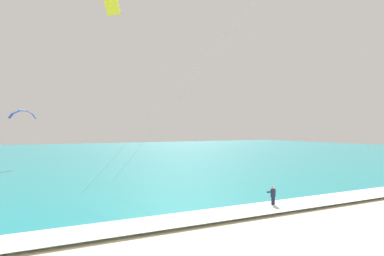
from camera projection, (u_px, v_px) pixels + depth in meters
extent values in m
cube|color=teal|center=(92.00, 155.00, 78.09)|extent=(200.00, 120.00, 0.20)
cube|color=white|center=(278.00, 206.00, 26.28)|extent=(200.00, 3.19, 0.04)
ellipsoid|color=#239EC6|center=(273.00, 208.00, 26.62)|extent=(0.67, 1.45, 0.05)
cube|color=black|center=(271.00, 206.00, 26.83)|extent=(0.17, 0.09, 0.04)
cube|color=black|center=(275.00, 208.00, 26.40)|extent=(0.17, 0.09, 0.04)
cylinder|color=#191E38|center=(272.00, 203.00, 26.56)|extent=(0.14, 0.14, 0.84)
cylinder|color=#191E38|center=(274.00, 202.00, 26.68)|extent=(0.14, 0.14, 0.84)
cube|color=#191E38|center=(273.00, 193.00, 26.62)|extent=(0.37, 0.25, 0.60)
sphere|color=tan|center=(273.00, 187.00, 26.62)|extent=(0.22, 0.22, 0.22)
cylinder|color=#191E38|center=(270.00, 192.00, 26.63)|extent=(0.17, 0.51, 0.22)
cylinder|color=#191E38|center=(273.00, 192.00, 26.86)|extent=(0.17, 0.51, 0.22)
cylinder|color=black|center=(269.00, 191.00, 26.92)|extent=(0.55, 0.13, 0.04)
cube|color=#3F3F42|center=(272.00, 195.00, 26.71)|extent=(0.13, 0.10, 0.10)
cube|color=yellow|center=(112.00, 7.00, 31.87)|extent=(1.64, 1.41, 1.45)
cube|color=white|center=(118.00, 4.00, 31.77)|extent=(0.72, 0.82, 1.25)
cylinder|color=#B2B2B7|center=(185.00, 91.00, 29.42)|extent=(9.18, 10.57, 15.68)
cylinder|color=#B2B2B7|center=(177.00, 87.00, 26.72)|extent=(12.64, 6.30, 15.68)
cube|color=blue|center=(11.00, 116.00, 53.64)|extent=(0.81, 0.81, 0.87)
cube|color=white|center=(10.00, 115.00, 53.89)|extent=(0.58, 0.22, 0.75)
cube|color=blue|center=(16.00, 112.00, 54.01)|extent=(1.01, 0.86, 0.62)
cube|color=white|center=(16.00, 111.00, 54.25)|extent=(0.80, 0.26, 0.48)
cube|color=blue|center=(23.00, 111.00, 54.55)|extent=(1.00, 0.88, 0.24)
cube|color=white|center=(22.00, 110.00, 54.80)|extent=(0.86, 0.27, 0.10)
cube|color=blue|center=(29.00, 112.00, 55.16)|extent=(0.90, 0.86, 0.62)
cube|color=white|center=(29.00, 112.00, 55.41)|extent=(0.79, 0.25, 0.48)
cube|color=blue|center=(34.00, 116.00, 55.70)|extent=(0.62, 0.81, 0.87)
cube|color=white|center=(33.00, 116.00, 55.94)|extent=(0.55, 0.20, 0.75)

